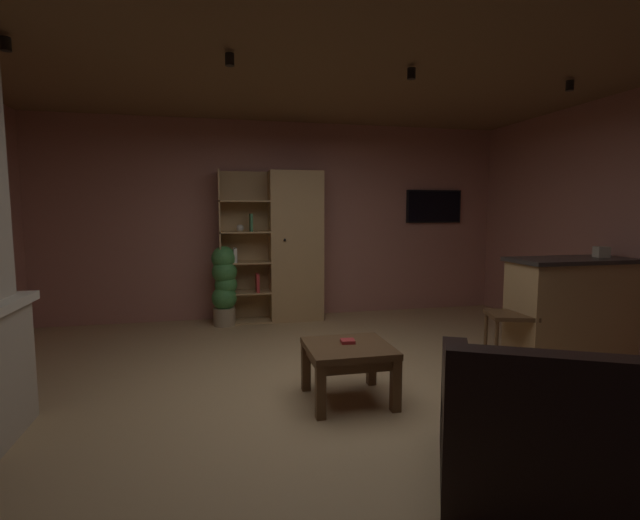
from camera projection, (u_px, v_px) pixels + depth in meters
name	position (u px, v px, depth m)	size (l,w,h in m)	color
floor	(331.00, 394.00, 3.73)	(6.41, 5.72, 0.02)	tan
wall_back	(280.00, 221.00, 6.39)	(6.53, 0.06, 2.68)	#AD7060
ceiling	(332.00, 48.00, 3.44)	(6.41, 5.72, 0.02)	brown
window_pane_back	(241.00, 232.00, 6.25)	(0.57, 0.01, 0.75)	white
bookshelf_cabinet	(289.00, 247.00, 6.18)	(1.36, 0.41, 2.00)	tan
kitchen_bar_counter	(583.00, 307.00, 4.67)	(1.55, 0.57, 1.01)	tan
tissue_box	(601.00, 252.00, 4.66)	(0.12, 0.12, 0.11)	#BFB299
leather_couch	(608.00, 443.00, 2.34)	(1.87, 1.53, 0.84)	black
coffee_table	(348.00, 356.00, 3.56)	(0.65, 0.62, 0.44)	brown
table_book_0	(348.00, 341.00, 3.61)	(0.11, 0.10, 0.03)	#B22D2D
dining_chair	(520.00, 308.00, 4.48)	(0.53, 0.53, 0.92)	brown
potted_floor_plant	(225.00, 283.00, 5.91)	(0.33, 0.35, 1.03)	#9E896B
wall_mounted_tv	(434.00, 206.00, 6.81)	(0.85, 0.06, 0.48)	black
track_light_spot_0	(6.00, 44.00, 3.13)	(0.07, 0.07, 0.09)	black
track_light_spot_1	(230.00, 60.00, 3.46)	(0.07, 0.07, 0.09)	black
track_light_spot_2	(411.00, 74.00, 3.81)	(0.07, 0.07, 0.09)	black
track_light_spot_3	(570.00, 86.00, 4.18)	(0.07, 0.07, 0.09)	black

